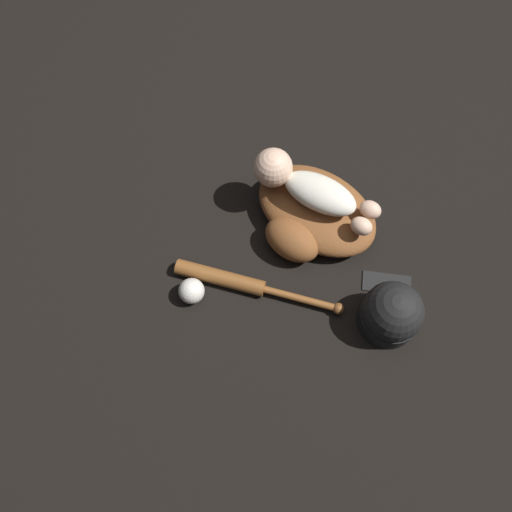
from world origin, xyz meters
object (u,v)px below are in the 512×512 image
(baseball_glove, at_px, (312,214))
(baseball_bat, at_px, (237,282))
(baby_figure, at_px, (305,185))
(baseball_cap, at_px, (391,313))
(baseball, at_px, (192,291))

(baseball_glove, height_order, baseball_bat, baseball_glove)
(baby_figure, height_order, baseball_bat, baby_figure)
(baseball_glove, height_order, baseball_cap, baseball_cap)
(baseball_bat, distance_m, baseball_cap, 0.42)
(baseball_bat, height_order, baseball, baseball)
(baseball, distance_m, baseball_cap, 0.53)
(baby_figure, xyz_separation_m, baseball_bat, (-0.10, 0.28, -0.12))
(baseball_bat, distance_m, baseball, 0.13)
(baseball_glove, xyz_separation_m, baseball, (-0.02, 0.41, -0.01))
(baseball_glove, relative_size, baseball_cap, 1.90)
(baby_figure, relative_size, baseball_bat, 0.97)
(baseball_glove, xyz_separation_m, baseball_bat, (-0.05, 0.29, -0.03))
(baseball_glove, bearing_deg, baseball, 92.32)
(baseball_bat, bearing_deg, baseball_cap, -136.06)
(baby_figure, relative_size, baseball_cap, 1.56)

